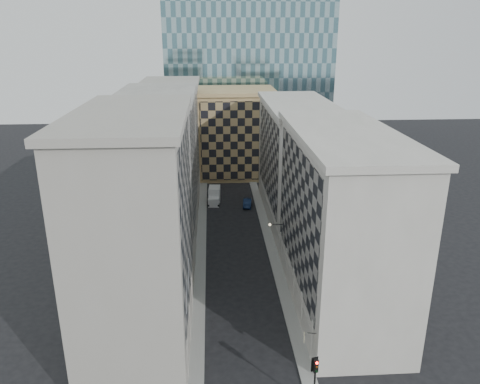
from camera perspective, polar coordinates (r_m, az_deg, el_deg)
name	(u,v)px	position (r m, az deg, el deg)	size (l,w,h in m)	color
sidewalk_west	(201,248)	(70.35, -4.77, -6.83)	(1.50, 100.00, 0.15)	gray
sidewalk_east	(271,246)	(70.85, 3.80, -6.60)	(1.50, 100.00, 0.15)	gray
bldg_left_a	(139,228)	(48.73, -12.18, -4.31)	(10.80, 22.80, 23.70)	#9E998E
bldg_left_b	(161,171)	(69.44, -9.64, 2.58)	(10.80, 22.80, 22.70)	gray
bldg_left_c	(172,140)	(90.76, -8.27, 6.28)	(10.80, 22.80, 21.70)	#9E998E
bldg_right_a	(339,221)	(54.31, 11.94, -3.50)	(10.80, 26.80, 20.70)	#BAB6AB
bldg_right_b	(297,161)	(79.37, 6.93, 3.72)	(10.80, 28.80, 19.70)	#BAB6AB
tan_block	(236,132)	(103.48, -0.52, 7.29)	(16.80, 14.80, 18.80)	tan
church_tower	(224,47)	(115.29, -1.98, 17.30)	(7.20, 7.20, 51.50)	#2F2B24
flagpoles_left	(188,285)	(45.49, -6.40, -11.18)	(0.10, 6.33, 2.33)	gray
bracket_lamp	(271,225)	(62.79, 3.82, -3.99)	(1.98, 0.36, 0.36)	black
traffic_light	(315,372)	(42.56, 9.16, -20.89)	(0.61, 0.58, 4.94)	black
box_truck	(214,196)	(87.83, -3.15, -0.53)	(2.44, 5.26, 2.81)	silver
dark_car	(247,203)	(85.96, 0.91, -1.33)	(1.46, 4.20, 1.38)	#101F3D
shop_sign	(305,337)	(45.98, 7.91, -17.10)	(1.21, 0.72, 0.80)	black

